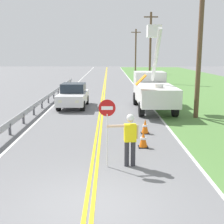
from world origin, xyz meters
TOP-DOWN VIEW (x-y plane):
  - ground_plane at (0.00, 0.00)m, footprint 160.00×160.00m
  - centerline_yellow_left at (-0.09, 20.00)m, footprint 0.11×110.00m
  - centerline_yellow_right at (0.09, 20.00)m, footprint 0.11×110.00m
  - edge_line_right at (3.60, 20.00)m, footprint 0.12×110.00m
  - edge_line_left at (-3.60, 20.00)m, footprint 0.12×110.00m
  - flagger_worker at (1.21, 2.64)m, footprint 1.08×0.28m
  - stop_sign_paddle at (0.45, 2.57)m, footprint 0.56×0.04m
  - utility_bucket_truck at (3.54, 13.26)m, footprint 2.70×6.82m
  - oncoming_sedan_nearest at (-2.04, 13.97)m, footprint 2.01×4.15m
  - utility_pole_near at (5.75, 10.41)m, footprint 1.80×0.28m
  - utility_pole_mid at (5.87, 31.97)m, footprint 1.80×0.28m
  - utility_pole_far at (5.63, 50.34)m, footprint 1.80×0.28m
  - traffic_cone_lead at (1.92, 4.70)m, footprint 0.40×0.40m
  - traffic_cone_mid at (2.26, 6.85)m, footprint 0.40×0.40m
  - guardrail_left_shoulder at (-4.20, 14.65)m, footprint 0.10×32.00m

SIDE VIEW (x-z plane):
  - ground_plane at x=0.00m, z-range 0.00..0.00m
  - centerline_yellow_left at x=-0.09m, z-range 0.00..0.01m
  - centerline_yellow_right at x=0.09m, z-range 0.00..0.01m
  - edge_line_right at x=3.60m, z-range 0.00..0.01m
  - edge_line_left at x=-3.60m, z-range 0.00..0.01m
  - traffic_cone_lead at x=1.92m, z-range -0.01..0.69m
  - traffic_cone_mid at x=2.26m, z-range -0.01..0.69m
  - guardrail_left_shoulder at x=-4.20m, z-range 0.16..0.87m
  - oncoming_sedan_nearest at x=-2.04m, z-range -0.02..1.68m
  - flagger_worker at x=1.21m, z-range 0.13..1.96m
  - utility_bucket_truck at x=3.54m, z-range -1.41..4.25m
  - stop_sign_paddle at x=0.45m, z-range 0.54..2.87m
  - utility_pole_far at x=5.63m, z-range 0.18..8.44m
  - utility_pole_near at x=5.75m, z-range 0.18..8.71m
  - utility_pole_mid at x=5.87m, z-range 0.19..9.09m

